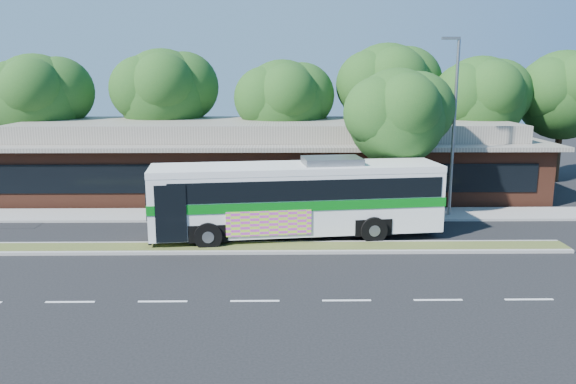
# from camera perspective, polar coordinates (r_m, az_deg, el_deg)

# --- Properties ---
(ground) EXTENTS (120.00, 120.00, 0.00)m
(ground) POSITION_cam_1_polar(r_m,az_deg,el_deg) (23.34, -2.85, -6.26)
(ground) COLOR black
(ground) RESTS_ON ground
(median_strip) EXTENTS (26.00, 1.10, 0.15)m
(median_strip) POSITION_cam_1_polar(r_m,az_deg,el_deg) (23.89, -2.80, -5.64)
(median_strip) COLOR #3E4F21
(median_strip) RESTS_ON ground
(sidewalk) EXTENTS (44.00, 2.60, 0.12)m
(sidewalk) POSITION_cam_1_polar(r_m,az_deg,el_deg) (29.48, -2.42, -2.31)
(sidewalk) COLOR gray
(sidewalk) RESTS_ON ground
(plaza_building) EXTENTS (33.20, 11.20, 4.45)m
(plaza_building) POSITION_cam_1_polar(r_m,az_deg,el_deg) (35.55, -2.15, 3.51)
(plaza_building) COLOR #52281A
(plaza_building) RESTS_ON ground
(lamp_post) EXTENTS (0.93, 0.18, 9.07)m
(lamp_post) POSITION_cam_1_polar(r_m,az_deg,el_deg) (29.59, 16.46, 6.79)
(lamp_post) COLOR slate
(lamp_post) RESTS_ON ground
(tree_bg_a) EXTENTS (6.47, 5.80, 8.63)m
(tree_bg_a) POSITION_cam_1_polar(r_m,az_deg,el_deg) (40.41, -23.54, 8.87)
(tree_bg_a) COLOR black
(tree_bg_a) RESTS_ON ground
(tree_bg_b) EXTENTS (6.69, 6.00, 9.00)m
(tree_bg_b) POSITION_cam_1_polar(r_m,az_deg,el_deg) (39.05, -11.92, 9.92)
(tree_bg_b) COLOR black
(tree_bg_b) RESTS_ON ground
(tree_bg_c) EXTENTS (6.24, 5.60, 8.26)m
(tree_bg_c) POSITION_cam_1_polar(r_m,az_deg,el_deg) (37.36, 0.06, 9.25)
(tree_bg_c) COLOR black
(tree_bg_c) RESTS_ON ground
(tree_bg_d) EXTENTS (6.91, 6.20, 9.37)m
(tree_bg_d) POSITION_cam_1_polar(r_m,az_deg,el_deg) (39.09, 10.59, 10.38)
(tree_bg_d) COLOR black
(tree_bg_d) RESTS_ON ground
(tree_bg_e) EXTENTS (6.47, 5.80, 8.50)m
(tree_bg_e) POSITION_cam_1_polar(r_m,az_deg,el_deg) (39.75, 19.42, 8.96)
(tree_bg_e) COLOR black
(tree_bg_e) RESTS_ON ground
(tree_bg_f) EXTENTS (6.69, 6.00, 8.92)m
(tree_bg_f) POSITION_cam_1_polar(r_m,az_deg,el_deg) (43.06, 26.61, 8.98)
(tree_bg_f) COLOR black
(tree_bg_f) RESTS_ON ground
(transit_bus) EXTENTS (13.17, 4.37, 3.63)m
(transit_bus) POSITION_cam_1_polar(r_m,az_deg,el_deg) (25.14, 1.00, -0.17)
(transit_bus) COLOR white
(transit_bus) RESTS_ON ground
(sedan) EXTENTS (4.54, 2.44, 1.25)m
(sedan) POSITION_cam_1_polar(r_m,az_deg,el_deg) (35.01, -22.11, 0.02)
(sedan) COLOR silver
(sedan) RESTS_ON ground
(sidewalk_tree) EXTENTS (5.49, 4.92, 7.60)m
(sidewalk_tree) POSITION_cam_1_polar(r_m,az_deg,el_deg) (29.24, 11.60, 7.66)
(sidewalk_tree) COLOR black
(sidewalk_tree) RESTS_ON ground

